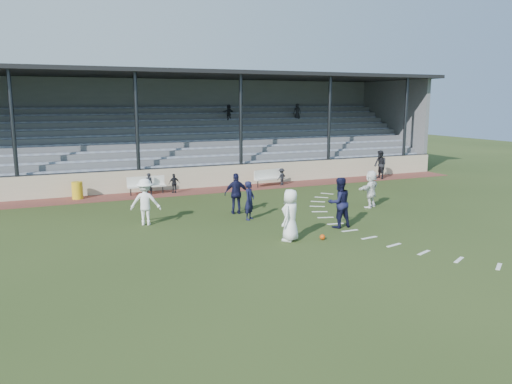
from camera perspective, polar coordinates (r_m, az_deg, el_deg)
ground at (r=18.13m, az=3.16°, el=-5.36°), size 90.00×90.00×0.00m
cinder_track at (r=27.68m, az=-6.60°, el=0.12°), size 34.00×2.00×0.02m
retaining_wall at (r=28.58m, az=-7.24°, el=1.63°), size 34.00×0.18×1.20m
bench_left at (r=27.08m, az=-12.44°, el=0.95°), size 2.01×0.48×0.95m
bench_right at (r=29.07m, az=1.48°, el=1.82°), size 2.04×0.84×0.95m
trash_bin at (r=26.76m, az=-19.74°, el=0.18°), size 0.54×0.54×0.87m
football at (r=18.11m, az=7.60°, el=-5.12°), size 0.20×0.20×0.20m
player_white_lead at (r=17.70m, az=3.96°, el=-2.65°), size 1.07×1.04×1.86m
player_navy_lead at (r=20.80m, az=-0.75°, el=-0.98°), size 0.70×0.69×1.63m
player_navy_mid at (r=19.75m, az=9.48°, el=-1.20°), size 0.98×0.76×1.99m
player_white_wing at (r=20.39m, az=-12.53°, el=-1.12°), size 1.37×1.06×1.87m
player_navy_wing at (r=21.89m, az=-2.25°, el=-0.18°), size 1.13×0.67×1.80m
player_white_back at (r=23.84m, az=12.99°, el=0.35°), size 1.66×1.23×1.74m
official at (r=32.66m, az=14.01°, el=3.06°), size 0.71×0.89×1.80m
sub_left_near at (r=26.85m, az=-12.15°, el=0.91°), size 0.44×0.30×1.16m
sub_left_far at (r=27.16m, az=-9.33°, el=0.99°), size 0.64×0.34×1.05m
sub_right at (r=29.31m, az=2.94°, el=1.75°), size 0.73×0.57×1.00m
grandstand at (r=32.92m, az=-9.61°, el=5.52°), size 34.60×9.00×6.61m
penalty_arc at (r=20.25m, az=13.67°, el=-3.94°), size 3.89×14.63×0.01m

